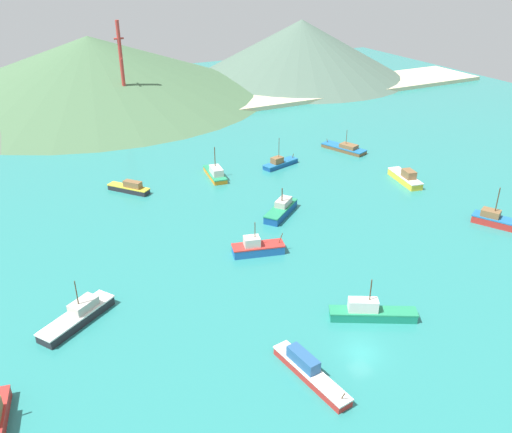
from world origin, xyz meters
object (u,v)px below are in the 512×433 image
(radio_tower, at_px, (122,70))
(fishing_boat_8, at_px, (281,209))
(fishing_boat_1, at_px, (130,188))
(fishing_boat_2, at_px, (370,312))
(fishing_boat_6, at_px, (494,219))
(fishing_boat_7, at_px, (345,148))
(fishing_boat_3, at_px, (406,178))
(fishing_boat_10, at_px, (78,316))
(fishing_boat_4, at_px, (257,248))
(fishing_boat_9, at_px, (309,371))
(fishing_boat_11, at_px, (215,173))
(fishing_boat_0, at_px, (280,163))

(radio_tower, bearing_deg, fishing_boat_8, -83.77)
(fishing_boat_1, bearing_deg, fishing_boat_2, -72.85)
(fishing_boat_6, xyz_separation_m, fishing_boat_7, (-0.61, 41.50, -0.32))
(fishing_boat_3, distance_m, fishing_boat_10, 67.91)
(fishing_boat_2, distance_m, fishing_boat_8, 30.97)
(fishing_boat_8, bearing_deg, fishing_boat_3, 2.43)
(fishing_boat_2, xyz_separation_m, radio_tower, (-3.12, 101.87, 11.87))
(fishing_boat_1, relative_size, fishing_boat_8, 0.89)
(fishing_boat_8, bearing_deg, fishing_boat_10, -158.59)
(fishing_boat_1, relative_size, fishing_boat_6, 1.03)
(fishing_boat_4, height_order, radio_tower, radio_tower)
(fishing_boat_6, bearing_deg, fishing_boat_7, 90.84)
(fishing_boat_1, xyz_separation_m, fishing_boat_2, (16.10, -52.15, 0.12))
(fishing_boat_1, relative_size, fishing_boat_3, 0.80)
(fishing_boat_3, height_order, fishing_boat_9, fishing_boat_3)
(fishing_boat_6, relative_size, fishing_boat_8, 0.86)
(fishing_boat_6, relative_size, fishing_boat_11, 0.82)
(fishing_boat_3, bearing_deg, fishing_boat_7, 89.40)
(fishing_boat_1, relative_size, radio_tower, 0.31)
(fishing_boat_4, bearing_deg, fishing_boat_3, 16.04)
(fishing_boat_1, bearing_deg, fishing_boat_10, -114.46)
(fishing_boat_6, relative_size, fishing_boat_7, 0.69)
(fishing_boat_0, bearing_deg, fishing_boat_6, -64.93)
(fishing_boat_10, bearing_deg, fishing_boat_9, -46.41)
(fishing_boat_0, distance_m, fishing_boat_2, 53.14)
(fishing_boat_7, bearing_deg, fishing_boat_8, -143.03)
(fishing_boat_0, bearing_deg, radio_tower, 110.28)
(fishing_boat_3, bearing_deg, fishing_boat_9, -141.08)
(fishing_boat_4, distance_m, fishing_boat_9, 26.85)
(fishing_boat_4, xyz_separation_m, fishing_boat_9, (-7.12, -25.88, -0.14))
(fishing_boat_2, bearing_deg, fishing_boat_8, 81.34)
(fishing_boat_10, bearing_deg, fishing_boat_6, -4.30)
(fishing_boat_3, bearing_deg, fishing_boat_2, -136.48)
(fishing_boat_6, height_order, fishing_boat_10, fishing_boat_6)
(fishing_boat_4, relative_size, fishing_boat_8, 0.94)
(fishing_boat_9, distance_m, fishing_boat_10, 29.29)
(fishing_boat_0, xyz_separation_m, fishing_boat_3, (17.77, -18.91, 0.24))
(fishing_boat_11, bearing_deg, fishing_boat_2, -91.35)
(fishing_boat_7, bearing_deg, fishing_boat_6, -89.16)
(fishing_boat_11, bearing_deg, fishing_boat_8, -80.51)
(fishing_boat_8, bearing_deg, fishing_boat_9, -115.38)
(fishing_boat_0, distance_m, fishing_boat_10, 59.46)
(fishing_boat_1, bearing_deg, fishing_boat_9, -86.23)
(fishing_boat_1, height_order, fishing_boat_2, fishing_boat_2)
(fishing_boat_3, bearing_deg, radio_tower, 117.63)
(fishing_boat_2, relative_size, fishing_boat_10, 1.02)
(fishing_boat_4, xyz_separation_m, fishing_boat_10, (-27.32, -4.67, -0.12))
(fishing_boat_2, bearing_deg, radio_tower, 91.75)
(fishing_boat_1, xyz_separation_m, radio_tower, (12.98, 49.72, 11.99))
(fishing_boat_1, xyz_separation_m, fishing_boat_9, (3.78, -57.32, 0.01))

